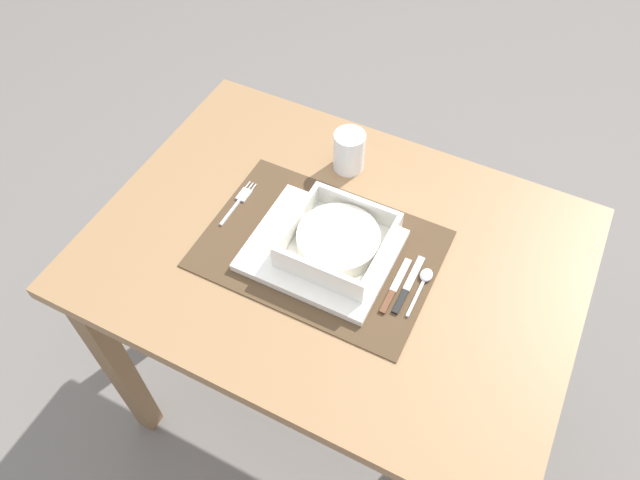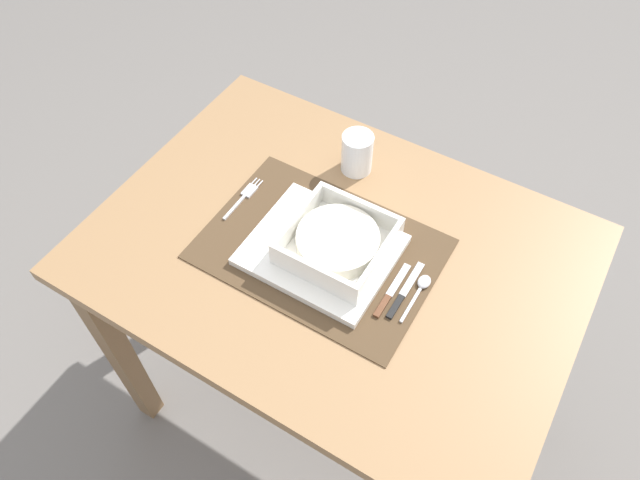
{
  "view_description": "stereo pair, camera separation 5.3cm",
  "coord_description": "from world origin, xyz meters",
  "px_view_note": "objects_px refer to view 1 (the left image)",
  "views": [
    {
      "loc": [
        0.29,
        -0.65,
        1.71
      ],
      "look_at": [
        -0.02,
        -0.02,
        0.78
      ],
      "focal_mm": 33.42,
      "sensor_mm": 36.0,
      "label": 1
    },
    {
      "loc": [
        0.34,
        -0.62,
        1.71
      ],
      "look_at": [
        -0.02,
        -0.02,
        0.78
      ],
      "focal_mm": 33.42,
      "sensor_mm": 36.0,
      "label": 2
    }
  ],
  "objects_px": {
    "porridge_bowl": "(338,241)",
    "drinking_glass": "(349,153)",
    "bread_knife": "(394,289)",
    "fork": "(240,200)",
    "spoon": "(424,280)",
    "dining_table": "(334,278)",
    "butter_knife": "(407,288)"
  },
  "relations": [
    {
      "from": "dining_table",
      "to": "fork",
      "type": "bearing_deg",
      "value": 175.35
    },
    {
      "from": "bread_knife",
      "to": "spoon",
      "type": "bearing_deg",
      "value": 39.17
    },
    {
      "from": "fork",
      "to": "drinking_glass",
      "type": "distance_m",
      "value": 0.26
    },
    {
      "from": "dining_table",
      "to": "fork",
      "type": "relative_size",
      "value": 7.41
    },
    {
      "from": "fork",
      "to": "spoon",
      "type": "bearing_deg",
      "value": 1.21
    },
    {
      "from": "fork",
      "to": "butter_knife",
      "type": "bearing_deg",
      "value": -3.23
    },
    {
      "from": "bread_knife",
      "to": "drinking_glass",
      "type": "height_order",
      "value": "drinking_glass"
    },
    {
      "from": "butter_knife",
      "to": "bread_knife",
      "type": "xyz_separation_m",
      "value": [
        -0.02,
        -0.01,
        0.0
      ]
    },
    {
      "from": "dining_table",
      "to": "spoon",
      "type": "distance_m",
      "value": 0.22
    },
    {
      "from": "porridge_bowl",
      "to": "dining_table",
      "type": "bearing_deg",
      "value": 135.81
    },
    {
      "from": "porridge_bowl",
      "to": "drinking_glass",
      "type": "relative_size",
      "value": 2.03
    },
    {
      "from": "dining_table",
      "to": "drinking_glass",
      "type": "xyz_separation_m",
      "value": [
        -0.07,
        0.22,
        0.15
      ]
    },
    {
      "from": "fork",
      "to": "bread_knife",
      "type": "relative_size",
      "value": 0.97
    },
    {
      "from": "bread_knife",
      "to": "fork",
      "type": "bearing_deg",
      "value": 166.02
    },
    {
      "from": "porridge_bowl",
      "to": "butter_knife",
      "type": "xyz_separation_m",
      "value": [
        0.15,
        -0.02,
        -0.04
      ]
    },
    {
      "from": "dining_table",
      "to": "spoon",
      "type": "xyz_separation_m",
      "value": [
        0.19,
        0.0,
        0.12
      ]
    },
    {
      "from": "dining_table",
      "to": "bread_knife",
      "type": "xyz_separation_m",
      "value": [
        0.14,
        -0.04,
        0.12
      ]
    },
    {
      "from": "fork",
      "to": "drinking_glass",
      "type": "height_order",
      "value": "drinking_glass"
    },
    {
      "from": "fork",
      "to": "spoon",
      "type": "relative_size",
      "value": 1.13
    },
    {
      "from": "fork",
      "to": "spoon",
      "type": "height_order",
      "value": "spoon"
    },
    {
      "from": "dining_table",
      "to": "spoon",
      "type": "height_order",
      "value": "spoon"
    },
    {
      "from": "fork",
      "to": "bread_knife",
      "type": "distance_m",
      "value": 0.38
    },
    {
      "from": "dining_table",
      "to": "fork",
      "type": "xyz_separation_m",
      "value": [
        -0.23,
        0.02,
        0.12
      ]
    },
    {
      "from": "porridge_bowl",
      "to": "bread_knife",
      "type": "height_order",
      "value": "porridge_bowl"
    },
    {
      "from": "dining_table",
      "to": "porridge_bowl",
      "type": "xyz_separation_m",
      "value": [
        0.01,
        -0.01,
        0.15
      ]
    },
    {
      "from": "porridge_bowl",
      "to": "drinking_glass",
      "type": "bearing_deg",
      "value": 110.01
    },
    {
      "from": "porridge_bowl",
      "to": "spoon",
      "type": "height_order",
      "value": "porridge_bowl"
    },
    {
      "from": "dining_table",
      "to": "drinking_glass",
      "type": "relative_size",
      "value": 10.34
    },
    {
      "from": "fork",
      "to": "spoon",
      "type": "distance_m",
      "value": 0.42
    },
    {
      "from": "butter_knife",
      "to": "bread_knife",
      "type": "relative_size",
      "value": 1.05
    },
    {
      "from": "porridge_bowl",
      "to": "spoon",
      "type": "bearing_deg",
      "value": 4.16
    },
    {
      "from": "dining_table",
      "to": "bread_knife",
      "type": "bearing_deg",
      "value": -16.12
    }
  ]
}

